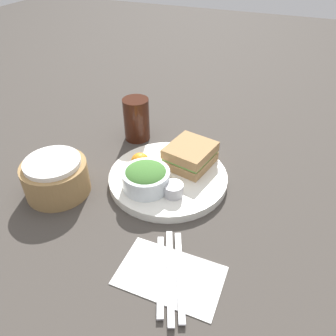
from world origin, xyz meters
name	(u,v)px	position (x,y,z in m)	size (l,w,h in m)	color
ground_plane	(168,181)	(0.00, 0.00, 0.00)	(4.00, 4.00, 0.00)	#3D3833
plate	(168,178)	(0.00, 0.00, 0.01)	(0.30, 0.30, 0.02)	white
sandwich	(190,155)	(0.06, -0.04, 0.05)	(0.14, 0.13, 0.06)	#A37A4C
salad_bowl	(146,177)	(-0.06, 0.03, 0.05)	(0.11, 0.11, 0.06)	white
dressing_cup	(173,190)	(-0.07, -0.04, 0.04)	(0.05, 0.05, 0.03)	#B7B7BC
orange_wedge	(140,162)	(-0.01, 0.07, 0.04)	(0.05, 0.05, 0.05)	orange
drink_glass	(137,119)	(0.16, 0.17, 0.06)	(0.08, 0.08, 0.13)	#38190F
bread_basket	(56,177)	(-0.14, 0.23, 0.04)	(0.15, 0.15, 0.09)	#997547
napkin	(170,275)	(-0.26, -0.11, 0.00)	(0.12, 0.19, 0.00)	white
fork	(180,274)	(-0.25, -0.13, 0.01)	(0.19, 0.01, 0.01)	silver
knife	(170,274)	(-0.26, -0.11, 0.01)	(0.20, 0.01, 0.01)	silver
spoon	(160,274)	(-0.26, -0.09, 0.01)	(0.18, 0.01, 0.01)	silver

